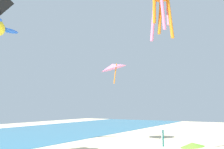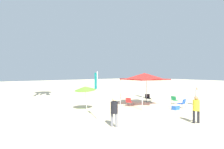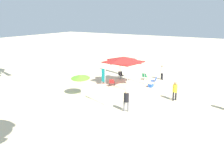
{
  "view_description": "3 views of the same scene",
  "coord_description": "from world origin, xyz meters",
  "views": [
    {
      "loc": [
        -18.96,
        1.55,
        4.72
      ],
      "look_at": [
        -1.27,
        12.15,
        7.19
      ],
      "focal_mm": 41.61,
      "sensor_mm": 36.0,
      "label": 1
    },
    {
      "loc": [
        -13.75,
        15.28,
        3.17
      ],
      "look_at": [
        0.94,
        4.0,
        2.92
      ],
      "focal_mm": 33.27,
      "sensor_mm": 36.0,
      "label": 2
    },
    {
      "loc": [
        -13.39,
        24.53,
        7.47
      ],
      "look_at": [
        -0.55,
        3.83,
        1.65
      ],
      "focal_mm": 40.8,
      "sensor_mm": 36.0,
      "label": 3
    }
  ],
  "objects": [
    {
      "name": "beach_umbrella",
      "position": [
        1.18,
        6.61,
        1.8
      ],
      "size": [
        1.8,
        1.8,
        2.1
      ],
      "color": "silver",
      "rests_on": "ground"
    },
    {
      "name": "banner_flag",
      "position": [
        -2.21,
        7.7,
        1.93
      ],
      "size": [
        0.36,
        0.06,
        3.2
      ],
      "color": "silver",
      "rests_on": "ground"
    },
    {
      "name": "kite_delta_pink",
      "position": [
        10.59,
        19.09,
        9.95
      ],
      "size": [
        4.96,
        4.97,
        3.24
      ],
      "rotation": [
        0.0,
        0.0,
        0.73
      ],
      "color": "pink"
    }
  ]
}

